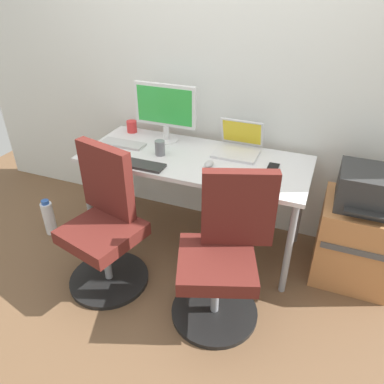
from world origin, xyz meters
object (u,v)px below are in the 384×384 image
office_chair_left (105,226)px  office_chair_right (223,257)px  desktop_monitor (165,109)px  open_laptop (238,145)px  water_bottle_on_floor (49,218)px  side_cabinet (355,241)px  printer (370,189)px  coffee_mug (132,127)px

office_chair_left → office_chair_right: size_ratio=1.00×
desktop_monitor → open_laptop: desktop_monitor is taller
water_bottle_on_floor → open_laptop: open_laptop is taller
desktop_monitor → open_laptop: size_ratio=1.55×
side_cabinet → printer: bearing=-90.0°
desktop_monitor → coffee_mug: desktop_monitor is taller
office_chair_left → water_bottle_on_floor: 0.81m
office_chair_left → printer: size_ratio=2.35×
desktop_monitor → open_laptop: 0.60m
printer → office_chair_left: bearing=-158.0°
office_chair_left → side_cabinet: size_ratio=1.62×
office_chair_left → open_laptop: open_laptop is taller
office_chair_right → coffee_mug: office_chair_right is taller
office_chair_left → coffee_mug: 0.93m
office_chair_left → open_laptop: bearing=49.6°
office_chair_right → water_bottle_on_floor: 1.57m
office_chair_left → water_bottle_on_floor: bearing=162.3°
office_chair_left → desktop_monitor: bearing=83.2°
desktop_monitor → coffee_mug: bearing=170.6°
water_bottle_on_floor → open_laptop: size_ratio=1.00×
office_chair_right → printer: size_ratio=2.35×
water_bottle_on_floor → open_laptop: (1.38, 0.54, 0.64)m
office_chair_left → side_cabinet: 1.67m
water_bottle_on_floor → coffee_mug: (0.49, 0.59, 0.63)m
printer → desktop_monitor: (-1.45, 0.14, 0.28)m
office_chair_right → printer: office_chair_right is taller
office_chair_right → desktop_monitor: size_ratio=1.96×
printer → coffee_mug: coffee_mug is taller
office_chair_right → open_laptop: 0.87m
open_laptop → desktop_monitor: bearing=-179.6°
water_bottle_on_floor → coffee_mug: size_ratio=3.37×
side_cabinet → water_bottle_on_floor: side_cabinet is taller
office_chair_left → coffee_mug: size_ratio=10.22×
desktop_monitor → coffee_mug: size_ratio=5.22×
desktop_monitor → printer: bearing=-5.7°
office_chair_right → printer: 1.01m
open_laptop → coffee_mug: 0.90m
office_chair_left → coffee_mug: (-0.24, 0.82, 0.35)m
open_laptop → printer: bearing=-9.5°
printer → open_laptop: 0.90m
office_chair_right → printer: (0.74, 0.63, 0.28)m
office_chair_left → office_chair_right: same height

